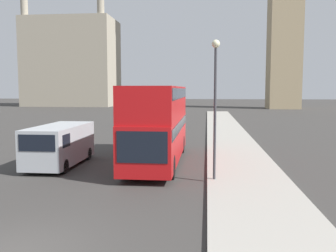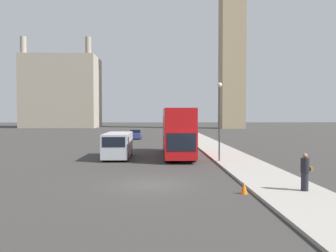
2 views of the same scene
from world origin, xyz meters
name	(u,v)px [view 2 (image 2 of 2)]	position (x,y,z in m)	size (l,w,h in m)	color
ground_plane	(150,184)	(0.00, 0.00, 0.00)	(300.00, 300.00, 0.00)	#383533
sidewalk_strip	(274,182)	(6.86, 0.00, 0.07)	(3.72, 120.00, 0.15)	#9E998E
building_block_distant	(62,92)	(-28.77, 83.33, 10.76)	(21.65, 13.89, 26.12)	#9E937F
red_double_decker_bus	(177,130)	(2.23, 12.11, 2.41)	(2.54, 10.51, 4.33)	#B71114
white_van	(118,145)	(-3.04, 10.82, 1.19)	(2.16, 5.57, 2.20)	#B2B7BC
pedestrian	(305,172)	(7.49, -2.31, 1.05)	(0.56, 0.40, 1.80)	#23232D
street_lamp	(219,110)	(5.31, 8.01, 4.16)	(0.36, 0.36, 6.17)	#38383D
parked_sedan	(136,134)	(-3.11, 34.37, 0.68)	(1.72, 4.30, 1.48)	navy
traffic_cone	(244,188)	(4.58, -2.22, 0.28)	(0.36, 0.36, 0.55)	orange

